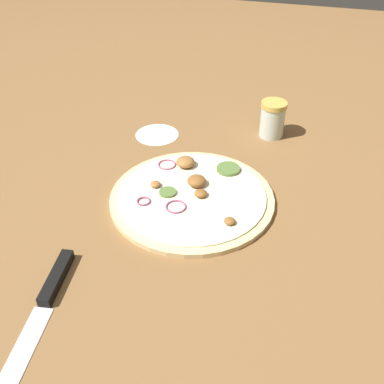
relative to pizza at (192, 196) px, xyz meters
The scene contains 5 objects.
ground_plane 0.01m from the pizza, 12.26° to the left, with size 3.00×3.00×0.00m, color brown.
pizza is the anchor object (origin of this frame).
knife 0.34m from the pizza, 25.82° to the right, with size 0.28×0.06×0.02m.
spice_jar 0.32m from the pizza, 158.59° to the left, with size 0.06×0.06×0.09m.
flour_patch 0.27m from the pizza, 145.42° to the right, with size 0.11×0.11×0.00m.
Camera 1 is at (0.68, 0.19, 0.56)m, focal length 42.00 mm.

